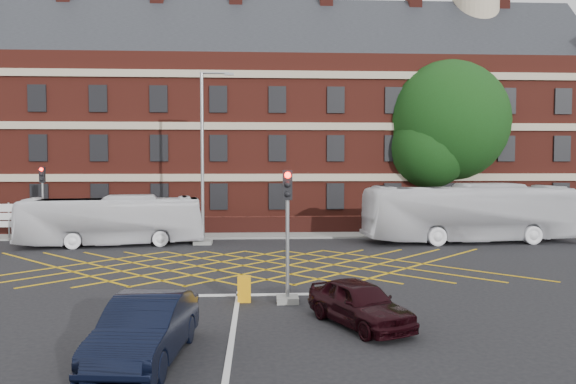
{
  "coord_description": "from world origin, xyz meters",
  "views": [
    {
      "loc": [
        0.69,
        -22.43,
        4.51
      ],
      "look_at": [
        1.96,
        1.5,
        3.26
      ],
      "focal_mm": 35.0,
      "sensor_mm": 36.0,
      "label": 1
    }
  ],
  "objects_px": {
    "bus_right": "(469,213)",
    "deciduous_tree": "(447,130)",
    "bus_left": "(112,221)",
    "traffic_light_far": "(43,209)",
    "car_navy": "(145,329)",
    "traffic_light_near": "(288,248)",
    "direction_signs": "(8,217)",
    "street_lamp": "(204,185)",
    "utility_cabinet": "(244,289)",
    "car_maroon": "(360,303)"
  },
  "relations": [
    {
      "from": "bus_right",
      "to": "deciduous_tree",
      "type": "relative_size",
      "value": 1.02
    },
    {
      "from": "bus_left",
      "to": "traffic_light_far",
      "type": "distance_m",
      "value": 5.55
    },
    {
      "from": "car_navy",
      "to": "traffic_light_near",
      "type": "distance_m",
      "value": 6.33
    },
    {
      "from": "direction_signs",
      "to": "car_navy",
      "type": "bearing_deg",
      "value": -59.86
    },
    {
      "from": "deciduous_tree",
      "to": "street_lamp",
      "type": "height_order",
      "value": "deciduous_tree"
    },
    {
      "from": "deciduous_tree",
      "to": "utility_cabinet",
      "type": "height_order",
      "value": "deciduous_tree"
    },
    {
      "from": "car_navy",
      "to": "car_maroon",
      "type": "distance_m",
      "value": 5.93
    },
    {
      "from": "bus_right",
      "to": "utility_cabinet",
      "type": "relative_size",
      "value": 14.45
    },
    {
      "from": "car_navy",
      "to": "utility_cabinet",
      "type": "height_order",
      "value": "car_navy"
    },
    {
      "from": "bus_right",
      "to": "traffic_light_far",
      "type": "height_order",
      "value": "traffic_light_far"
    },
    {
      "from": "traffic_light_far",
      "to": "car_maroon",
      "type": "bearing_deg",
      "value": -50.08
    },
    {
      "from": "bus_left",
      "to": "direction_signs",
      "type": "relative_size",
      "value": 4.45
    },
    {
      "from": "street_lamp",
      "to": "bus_right",
      "type": "bearing_deg",
      "value": -0.18
    },
    {
      "from": "direction_signs",
      "to": "utility_cabinet",
      "type": "xyz_separation_m",
      "value": [
        14.03,
        -15.14,
        -0.96
      ]
    },
    {
      "from": "bus_right",
      "to": "direction_signs",
      "type": "bearing_deg",
      "value": 82.25
    },
    {
      "from": "deciduous_tree",
      "to": "car_maroon",
      "type": "bearing_deg",
      "value": -113.7
    },
    {
      "from": "bus_right",
      "to": "deciduous_tree",
      "type": "xyz_separation_m",
      "value": [
        1.47,
        8.26,
        5.2
      ]
    },
    {
      "from": "bus_right",
      "to": "traffic_light_far",
      "type": "distance_m",
      "value": 24.77
    },
    {
      "from": "bus_left",
      "to": "street_lamp",
      "type": "distance_m",
      "value": 5.32
    },
    {
      "from": "bus_left",
      "to": "utility_cabinet",
      "type": "height_order",
      "value": "bus_left"
    },
    {
      "from": "bus_right",
      "to": "car_maroon",
      "type": "xyz_separation_m",
      "value": [
        -9.11,
        -15.85,
        -1.03
      ]
    },
    {
      "from": "car_navy",
      "to": "deciduous_tree",
      "type": "relative_size",
      "value": 0.38
    },
    {
      "from": "car_navy",
      "to": "bus_left",
      "type": "bearing_deg",
      "value": 112.1
    },
    {
      "from": "bus_left",
      "to": "traffic_light_near",
      "type": "distance_m",
      "value": 15.78
    },
    {
      "from": "bus_left",
      "to": "deciduous_tree",
      "type": "relative_size",
      "value": 0.83
    },
    {
      "from": "car_maroon",
      "to": "direction_signs",
      "type": "bearing_deg",
      "value": 109.39
    },
    {
      "from": "utility_cabinet",
      "to": "street_lamp",
      "type": "bearing_deg",
      "value": 101.05
    },
    {
      "from": "deciduous_tree",
      "to": "traffic_light_near",
      "type": "relative_size",
      "value": 2.75
    },
    {
      "from": "bus_left",
      "to": "bus_right",
      "type": "xyz_separation_m",
      "value": [
        19.87,
        0.17,
        0.3
      ]
    },
    {
      "from": "traffic_light_near",
      "to": "car_navy",
      "type": "bearing_deg",
      "value": -124.15
    },
    {
      "from": "bus_right",
      "to": "utility_cabinet",
      "type": "bearing_deg",
      "value": 133.29
    },
    {
      "from": "bus_left",
      "to": "car_navy",
      "type": "bearing_deg",
      "value": -171.76
    },
    {
      "from": "utility_cabinet",
      "to": "traffic_light_near",
      "type": "bearing_deg",
      "value": -9.13
    },
    {
      "from": "traffic_light_near",
      "to": "utility_cabinet",
      "type": "height_order",
      "value": "traffic_light_near"
    },
    {
      "from": "deciduous_tree",
      "to": "traffic_light_far",
      "type": "xyz_separation_m",
      "value": [
        -26.09,
        -5.58,
        -5.1
      ]
    },
    {
      "from": "street_lamp",
      "to": "direction_signs",
      "type": "distance_m",
      "value": 11.83
    },
    {
      "from": "deciduous_tree",
      "to": "utility_cabinet",
      "type": "xyz_separation_m",
      "value": [
        -13.85,
        -21.24,
        -6.45
      ]
    },
    {
      "from": "deciduous_tree",
      "to": "bus_right",
      "type": "bearing_deg",
      "value": -100.11
    },
    {
      "from": "car_maroon",
      "to": "traffic_light_far",
      "type": "xyz_separation_m",
      "value": [
        -15.51,
        18.53,
        1.13
      ]
    },
    {
      "from": "traffic_light_far",
      "to": "utility_cabinet",
      "type": "relative_size",
      "value": 5.17
    },
    {
      "from": "bus_left",
      "to": "direction_signs",
      "type": "height_order",
      "value": "bus_left"
    },
    {
      "from": "car_maroon",
      "to": "deciduous_tree",
      "type": "bearing_deg",
      "value": 41.87
    },
    {
      "from": "street_lamp",
      "to": "utility_cabinet",
      "type": "distance_m",
      "value": 13.58
    },
    {
      "from": "car_navy",
      "to": "bus_right",
      "type": "bearing_deg",
      "value": 57.35
    },
    {
      "from": "car_navy",
      "to": "deciduous_tree",
      "type": "height_order",
      "value": "deciduous_tree"
    },
    {
      "from": "direction_signs",
      "to": "utility_cabinet",
      "type": "distance_m",
      "value": 20.66
    },
    {
      "from": "bus_left",
      "to": "car_maroon",
      "type": "height_order",
      "value": "bus_left"
    },
    {
      "from": "car_navy",
      "to": "traffic_light_near",
      "type": "relative_size",
      "value": 1.04
    },
    {
      "from": "street_lamp",
      "to": "direction_signs",
      "type": "xyz_separation_m",
      "value": [
        -11.48,
        2.11,
        -1.92
      ]
    },
    {
      "from": "car_maroon",
      "to": "direction_signs",
      "type": "distance_m",
      "value": 24.98
    }
  ]
}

